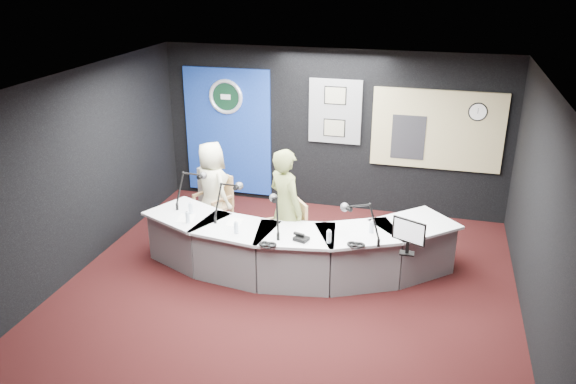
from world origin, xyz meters
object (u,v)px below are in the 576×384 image
(person_man, at_px, (212,188))
(person_woman, at_px, (286,208))
(broadcast_desk, at_px, (294,247))
(armchair_left, at_px, (213,206))
(armchair_right, at_px, (286,235))

(person_man, bearing_deg, person_woman, -170.66)
(broadcast_desk, bearing_deg, armchair_left, 150.22)
(armchair_right, relative_size, person_woman, 0.51)
(armchair_left, relative_size, person_woman, 0.53)
(armchair_left, bearing_deg, broadcast_desk, -2.56)
(armchair_right, bearing_deg, person_woman, 52.62)
(broadcast_desk, bearing_deg, armchair_right, 131.68)
(broadcast_desk, distance_m, armchair_left, 1.81)
(armchair_right, distance_m, person_man, 1.60)
(armchair_left, xyz_separation_m, person_woman, (1.40, -0.71, 0.41))
(person_man, bearing_deg, armchair_left, -0.00)
(broadcast_desk, relative_size, person_woman, 2.57)
(person_woman, bearing_deg, person_man, 10.64)
(broadcast_desk, distance_m, person_woman, 0.56)
(armchair_right, relative_size, person_man, 0.59)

